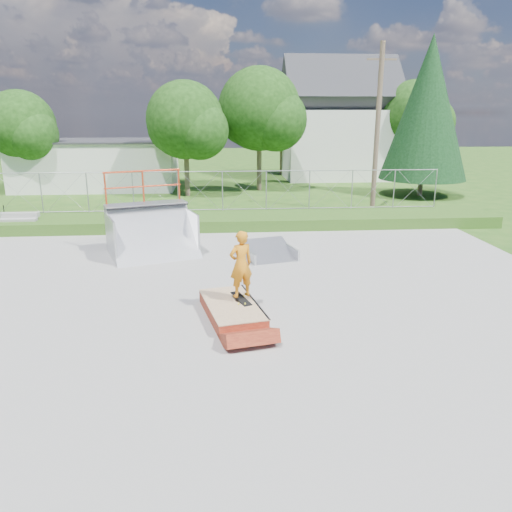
{
  "coord_description": "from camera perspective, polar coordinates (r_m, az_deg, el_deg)",
  "views": [
    {
      "loc": [
        -0.29,
        -12.12,
        4.82
      ],
      "look_at": [
        0.75,
        0.75,
        1.1
      ],
      "focal_mm": 35.0,
      "sensor_mm": 36.0,
      "label": 1
    }
  ],
  "objects": [
    {
      "name": "ground",
      "position": [
        13.05,
        -3.01,
        -5.64
      ],
      "size": [
        120.0,
        120.0,
        0.0
      ],
      "primitive_type": "plane",
      "color": "#255017",
      "rests_on": "ground"
    },
    {
      "name": "concrete_pad",
      "position": [
        13.04,
        -3.02,
        -5.55
      ],
      "size": [
        20.0,
        16.0,
        0.04
      ],
      "primitive_type": "cube",
      "color": "#969693",
      "rests_on": "ground"
    },
    {
      "name": "grass_berm",
      "position": [
        22.1,
        -3.76,
        4.09
      ],
      "size": [
        24.0,
        3.0,
        0.5
      ],
      "primitive_type": "cube",
      "color": "#255017",
      "rests_on": "ground"
    },
    {
      "name": "grind_box",
      "position": [
        12.24,
        -2.78,
        -6.22
      ],
      "size": [
        1.65,
        2.63,
        0.36
      ],
      "rotation": [
        0.0,
        0.0,
        0.21
      ],
      "color": "maroon",
      "rests_on": "concrete_pad"
    },
    {
      "name": "quarter_pipe",
      "position": [
        17.5,
        -11.84,
        4.53
      ],
      "size": [
        3.49,
        3.22,
        2.85
      ],
      "primitive_type": null,
      "rotation": [
        0.0,
        0.0,
        0.34
      ],
      "color": "#AFB1B8",
      "rests_on": "concrete_pad"
    },
    {
      "name": "flat_bank_ramp",
      "position": [
        17.11,
        1.48,
        0.55
      ],
      "size": [
        1.97,
        2.05,
        0.49
      ],
      "primitive_type": null,
      "rotation": [
        0.0,
        0.0,
        0.26
      ],
      "color": "#AFB1B8",
      "rests_on": "concrete_pad"
    },
    {
      "name": "skateboard",
      "position": [
        12.32,
        -1.7,
        -4.94
      ],
      "size": [
        0.52,
        0.82,
        0.13
      ],
      "primitive_type": "cube",
      "rotation": [
        0.14,
        0.0,
        0.42
      ],
      "color": "black",
      "rests_on": "grind_box"
    },
    {
      "name": "skater",
      "position": [
        12.05,
        -1.73,
        -1.27
      ],
      "size": [
        0.71,
        0.6,
        1.65
      ],
      "primitive_type": "imported",
      "rotation": [
        0.0,
        0.0,
        3.55
      ],
      "color": "orange",
      "rests_on": "grind_box"
    },
    {
      "name": "concrete_stairs",
      "position": [
        22.82,
        -25.63,
        3.3
      ],
      "size": [
        1.5,
        1.6,
        0.8
      ],
      "primitive_type": null,
      "color": "#969693",
      "rests_on": "ground"
    },
    {
      "name": "chain_link_fence",
      "position": [
        22.88,
        -3.85,
        7.43
      ],
      "size": [
        20.0,
        0.06,
        1.8
      ],
      "primitive_type": null,
      "color": "gray",
      "rests_on": "grass_berm"
    },
    {
      "name": "utility_building_flat",
      "position": [
        35.14,
        -17.52,
        9.91
      ],
      "size": [
        10.0,
        6.0,
        3.0
      ],
      "primitive_type": "cube",
      "color": "silver",
      "rests_on": "ground"
    },
    {
      "name": "gable_house",
      "position": [
        39.25,
        9.39,
        14.42
      ],
      "size": [
        8.4,
        6.08,
        8.94
      ],
      "color": "silver",
      "rests_on": "ground"
    },
    {
      "name": "utility_pole",
      "position": [
        25.36,
        13.69,
        13.77
      ],
      "size": [
        0.24,
        0.24,
        8.0
      ],
      "primitive_type": "cylinder",
      "color": "brown",
      "rests_on": "ground"
    },
    {
      "name": "tree_left_near",
      "position": [
        30.0,
        -7.65,
        14.81
      ],
      "size": [
        4.76,
        4.48,
        6.65
      ],
      "color": "brown",
      "rests_on": "ground"
    },
    {
      "name": "tree_center",
      "position": [
        32.08,
        0.94,
        16.1
      ],
      "size": [
        5.44,
        5.12,
        7.6
      ],
      "color": "brown",
      "rests_on": "ground"
    },
    {
      "name": "tree_left_far",
      "position": [
        33.98,
        -25.04,
        13.12
      ],
      "size": [
        4.42,
        4.16,
        6.18
      ],
      "color": "brown",
      "rests_on": "ground"
    },
    {
      "name": "tree_right_far",
      "position": [
        38.78,
        18.07,
        14.89
      ],
      "size": [
        5.1,
        4.8,
        7.12
      ],
      "color": "brown",
      "rests_on": "ground"
    },
    {
      "name": "tree_back_mid",
      "position": [
        40.38,
        3.34,
        14.35
      ],
      "size": [
        4.08,
        3.84,
        5.7
      ],
      "color": "brown",
      "rests_on": "ground"
    },
    {
      "name": "conifer_tree",
      "position": [
        31.61,
        19.01,
        15.64
      ],
      "size": [
        5.04,
        5.04,
        9.1
      ],
      "color": "brown",
      "rests_on": "ground"
    }
  ]
}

